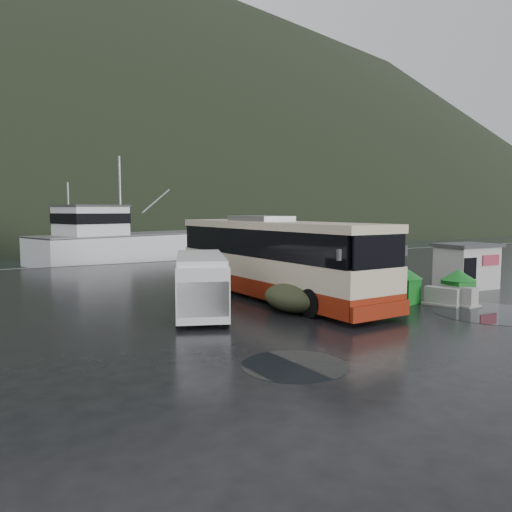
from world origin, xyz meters
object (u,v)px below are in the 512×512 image
white_van (201,314)px  fishing_trawler (148,253)px  jersey_barrier_a (458,305)px  jersey_barrier_b (442,305)px  coach_bus (273,297)px  ticket_kiosk (466,288)px  dome_tent (294,311)px  waste_bin_left (458,303)px  waste_bin_right (403,303)px

white_van → fishing_trawler: fishing_trawler is taller
jersey_barrier_a → jersey_barrier_b: 0.69m
coach_bus → ticket_kiosk: coach_bus is taller
ticket_kiosk → dome_tent: bearing=-173.4°
dome_tent → waste_bin_left: bearing=-15.4°
waste_bin_left → coach_bus: bearing=140.2°
ticket_kiosk → fishing_trawler: bearing=108.6°
jersey_barrier_b → jersey_barrier_a: bearing=-28.6°
white_van → fishing_trawler: 28.54m
white_van → coach_bus: bearing=43.5°
dome_tent → white_van: bearing=157.9°
waste_bin_left → ticket_kiosk: size_ratio=0.50×
waste_bin_left → fishing_trawler: bearing=97.3°
white_van → waste_bin_left: white_van is taller
waste_bin_right → ticket_kiosk: ticket_kiosk is taller
ticket_kiosk → jersey_barrier_a: ticket_kiosk is taller
coach_bus → waste_bin_right: bearing=-47.1°
waste_bin_left → ticket_kiosk: bearing=34.1°
coach_bus → dome_tent: 3.29m
white_van → jersey_barrier_b: white_van is taller
coach_bus → white_van: (-4.33, -1.78, 0.00)m
fishing_trawler → waste_bin_left: bearing=-101.3°
coach_bus → white_van: 4.68m
white_van → ticket_kiosk: bearing=18.2°
white_van → jersey_barrier_a: bearing=1.4°
dome_tent → jersey_barrier_a: size_ratio=1.77×
coach_bus → waste_bin_right: size_ratio=8.40×
dome_tent → waste_bin_right: bearing=-8.8°
coach_bus → jersey_barrier_b: size_ratio=8.80×
jersey_barrier_b → fishing_trawler: fishing_trawler is taller
dome_tent → ticket_kiosk: ticket_kiosk is taller
coach_bus → fishing_trawler: fishing_trawler is taller
waste_bin_left → jersey_barrier_b: (-0.94, 0.03, 0.00)m
waste_bin_left → ticket_kiosk: (3.84, 2.60, 0.00)m
coach_bus → jersey_barrier_b: (5.20, -5.08, 0.00)m
waste_bin_right → dome_tent: 5.13m
white_van → dome_tent: (3.38, -1.37, 0.00)m
white_van → fishing_trawler: size_ratio=0.22×
waste_bin_right → jersey_barrier_b: bearing=-46.5°
waste_bin_right → coach_bus: bearing=136.3°
coach_bus → fishing_trawler: size_ratio=0.53×
white_van → dome_tent: size_ratio=1.93×
coach_bus → waste_bin_left: bearing=-43.2°
coach_bus → jersey_barrier_b: coach_bus is taller
coach_bus → dome_tent: size_ratio=4.63×
white_van → waste_bin_left: 10.99m
jersey_barrier_b → dome_tent: bearing=162.6°
waste_bin_right → jersey_barrier_a: waste_bin_right is taller
waste_bin_right → dome_tent: (-5.07, 0.79, 0.00)m
waste_bin_left → fishing_trawler: size_ratio=0.06×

